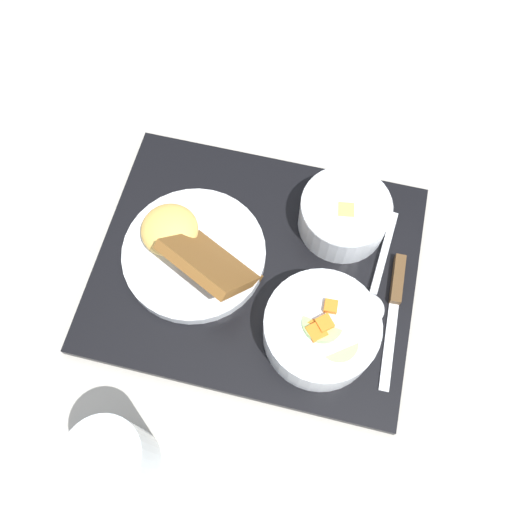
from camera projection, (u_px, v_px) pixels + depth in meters
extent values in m
plane|color=#ADA89E|center=(256.00, 269.00, 0.70)|extent=(4.00, 4.00, 0.00)
cube|color=black|center=(256.00, 267.00, 0.69)|extent=(0.40, 0.32, 0.01)
cylinder|color=silver|center=(320.00, 330.00, 0.62)|extent=(0.13, 0.13, 0.05)
torus|color=silver|center=(323.00, 324.00, 0.60)|extent=(0.13, 0.13, 0.01)
cylinder|color=#9EC67A|center=(322.00, 324.00, 0.60)|extent=(0.06, 0.06, 0.02)
cylinder|color=#9EC67A|center=(331.00, 333.00, 0.61)|extent=(0.04, 0.04, 0.01)
cylinder|color=#9EC67A|center=(338.00, 343.00, 0.59)|extent=(0.05, 0.05, 0.01)
cylinder|color=#9EC67A|center=(347.00, 321.00, 0.61)|extent=(0.04, 0.04, 0.01)
cylinder|color=#9EC67A|center=(321.00, 326.00, 0.61)|extent=(0.05, 0.05, 0.01)
cube|color=orange|center=(312.00, 328.00, 0.60)|extent=(0.02, 0.02, 0.01)
cube|color=orange|center=(316.00, 332.00, 0.60)|extent=(0.03, 0.03, 0.01)
cube|color=orange|center=(324.00, 324.00, 0.60)|extent=(0.02, 0.02, 0.02)
cube|color=orange|center=(330.00, 307.00, 0.61)|extent=(0.02, 0.02, 0.01)
cylinder|color=silver|center=(344.00, 215.00, 0.68)|extent=(0.11, 0.11, 0.05)
torus|color=silver|center=(347.00, 206.00, 0.66)|extent=(0.11, 0.11, 0.01)
cylinder|color=#C67F3D|center=(344.00, 213.00, 0.68)|extent=(0.10, 0.10, 0.04)
cube|color=#E5A356|center=(345.00, 212.00, 0.66)|extent=(0.02, 0.02, 0.01)
cube|color=#E5A356|center=(353.00, 206.00, 0.67)|extent=(0.02, 0.02, 0.01)
cylinder|color=silver|center=(194.00, 254.00, 0.68)|extent=(0.18, 0.18, 0.02)
ellipsoid|color=#EAB756|center=(170.00, 230.00, 0.67)|extent=(0.09, 0.09, 0.04)
cube|color=brown|center=(211.00, 263.00, 0.64)|extent=(0.12, 0.11, 0.09)
cube|color=silver|center=(389.00, 346.00, 0.64)|extent=(0.01, 0.11, 0.00)
cube|color=#51381E|center=(398.00, 279.00, 0.67)|extent=(0.01, 0.06, 0.01)
ellipsoid|color=silver|center=(369.00, 309.00, 0.66)|extent=(0.04, 0.04, 0.01)
cube|color=silver|center=(384.00, 253.00, 0.69)|extent=(0.02, 0.12, 0.01)
cylinder|color=silver|center=(115.00, 459.00, 0.55)|extent=(0.08, 0.08, 0.11)
cylinder|color=silver|center=(120.00, 460.00, 0.57)|extent=(0.07, 0.07, 0.07)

